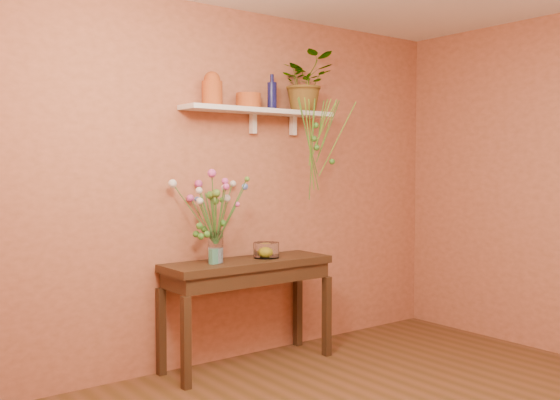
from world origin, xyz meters
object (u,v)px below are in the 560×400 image
at_px(spider_plant, 305,82).
at_px(bouquet, 211,201).
at_px(glass_bowl, 266,251).
at_px(blue_bottle, 272,95).
at_px(glass_vase, 216,250).
at_px(terracotta_jug, 212,89).
at_px(sideboard, 248,275).

xyz_separation_m(spider_plant, bouquet, (-0.92, -0.04, -0.92)).
height_order(spider_plant, glass_bowl, spider_plant).
bearing_deg(blue_bottle, glass_vase, -172.87).
xyz_separation_m(terracotta_jug, glass_bowl, (0.40, -0.12, -1.21)).
xyz_separation_m(sideboard, spider_plant, (0.62, 0.08, 1.49)).
xyz_separation_m(sideboard, glass_vase, (-0.27, 0.02, 0.21)).
height_order(spider_plant, glass_vase, spider_plant).
xyz_separation_m(spider_plant, glass_bowl, (-0.45, -0.08, -1.32)).
bearing_deg(blue_bottle, bouquet, -175.04).
bearing_deg(glass_vase, terracotta_jug, 69.26).
height_order(spider_plant, bouquet, spider_plant).
bearing_deg(blue_bottle, sideboard, -163.00).
height_order(terracotta_jug, glass_vase, terracotta_jug).
bearing_deg(spider_plant, blue_bottle, 177.59).
height_order(terracotta_jug, blue_bottle, blue_bottle).
height_order(blue_bottle, glass_vase, blue_bottle).
bearing_deg(terracotta_jug, sideboard, -26.78).
height_order(terracotta_jug, spider_plant, spider_plant).
relative_size(terracotta_jug, glass_bowl, 1.27).
distance_m(terracotta_jug, spider_plant, 0.86).
xyz_separation_m(terracotta_jug, spider_plant, (0.85, -0.04, 0.12)).
distance_m(bouquet, glass_bowl, 0.62).
height_order(blue_bottle, spider_plant, spider_plant).
bearing_deg(glass_bowl, bouquet, 175.35).
distance_m(terracotta_jug, glass_vase, 1.17).
bearing_deg(bouquet, spider_plant, 2.35).
bearing_deg(blue_bottle, spider_plant, -2.41).
relative_size(glass_vase, glass_bowl, 1.16).
bearing_deg(spider_plant, glass_bowl, -170.39).
relative_size(blue_bottle, spider_plant, 0.58).
bearing_deg(glass_bowl, spider_plant, 9.61).
distance_m(terracotta_jug, blue_bottle, 0.53).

